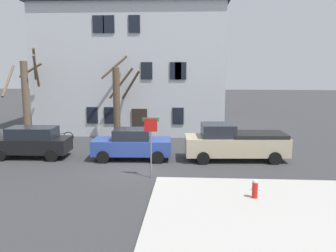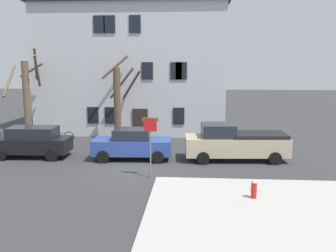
{
  "view_description": "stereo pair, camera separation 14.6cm",
  "coord_description": "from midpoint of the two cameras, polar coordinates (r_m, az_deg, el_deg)",
  "views": [
    {
      "loc": [
        2.87,
        -17.64,
        5.23
      ],
      "look_at": [
        1.58,
        2.08,
        1.89
      ],
      "focal_mm": 38.92,
      "sensor_mm": 36.0,
      "label": 1
    },
    {
      "loc": [
        3.01,
        -17.63,
        5.23
      ],
      "look_at": [
        1.58,
        2.08,
        1.89
      ],
      "focal_mm": 38.92,
      "sensor_mm": 36.0,
      "label": 2
    }
  ],
  "objects": [
    {
      "name": "fire_hydrant",
      "position": [
        14.66,
        13.59,
        -9.49
      ],
      "size": [
        0.42,
        0.22,
        0.74
      ],
      "color": "red",
      "rests_on": "sidewalk_slab"
    },
    {
      "name": "building_main",
      "position": [
        30.56,
        -4.91,
        10.8
      ],
      "size": [
        14.61,
        9.29,
        11.63
      ],
      "color": "silver",
      "rests_on": "ground_plane"
    },
    {
      "name": "street_sign_pole",
      "position": [
        16.72,
        -2.54,
        -1.59
      ],
      "size": [
        0.76,
        0.07,
        2.85
      ],
      "color": "slate",
      "rests_on": "ground_plane"
    },
    {
      "name": "ground_plane",
      "position": [
        18.62,
        -5.13,
        -6.75
      ],
      "size": [
        120.0,
        120.0,
        0.0
      ],
      "primitive_type": "plane",
      "color": "#38383A"
    },
    {
      "name": "tree_bare_near",
      "position": [
        26.92,
        -21.06,
        4.43
      ],
      "size": [
        2.37,
        2.34,
        6.36
      ],
      "color": "brown",
      "rests_on": "ground_plane"
    },
    {
      "name": "tree_bare_mid",
      "position": [
        25.0,
        -7.63,
        3.94
      ],
      "size": [
        2.91,
        1.93,
        5.86
      ],
      "color": "brown",
      "rests_on": "ground_plane"
    },
    {
      "name": "car_black_wagon",
      "position": [
        22.08,
        -20.3,
        -2.29
      ],
      "size": [
        4.28,
        2.05,
        1.75
      ],
      "color": "black",
      "rests_on": "ground_plane"
    },
    {
      "name": "sidewalk_slab",
      "position": [
        13.7,
        14.62,
        -12.91
      ],
      "size": [
        8.21,
        7.24,
        0.12
      ],
      "primitive_type": "cube",
      "color": "#B7B5AD",
      "rests_on": "ground_plane"
    },
    {
      "name": "car_blue_sedan",
      "position": [
        20.35,
        -5.45,
        -2.85
      ],
      "size": [
        4.39,
        2.08,
        1.72
      ],
      "color": "#2D4799",
      "rests_on": "ground_plane"
    },
    {
      "name": "bicycle_leaning",
      "position": [
        25.97,
        -16.15,
        -1.58
      ],
      "size": [
        1.75,
        0.07,
        1.03
      ],
      "color": "black",
      "rests_on": "ground_plane"
    },
    {
      "name": "pickup_truck_beige",
      "position": [
        20.45,
        10.67,
        -2.57
      ],
      "size": [
        5.7,
        2.47,
        2.02
      ],
      "color": "#C6B793",
      "rests_on": "ground_plane"
    }
  ]
}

